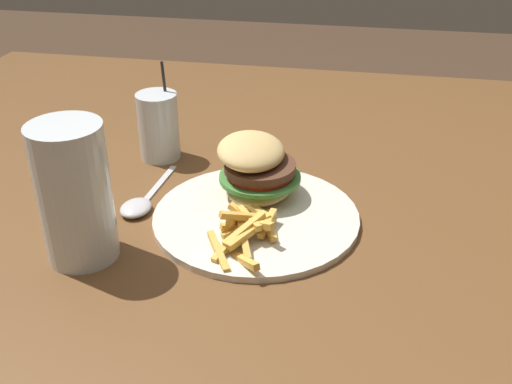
# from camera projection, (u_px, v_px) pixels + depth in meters

# --- Properties ---
(dining_table) EXTENTS (1.26, 1.40, 0.73)m
(dining_table) POSITION_uv_depth(u_px,v_px,m) (205.00, 238.00, 1.01)
(dining_table) COLOR brown
(dining_table) RESTS_ON ground_plane
(meal_plate_near) EXTENTS (0.30, 0.30, 0.11)m
(meal_plate_near) POSITION_uv_depth(u_px,v_px,m) (256.00, 192.00, 0.88)
(meal_plate_near) COLOR silver
(meal_plate_near) RESTS_ON dining_table
(beer_glass) EXTENTS (0.09, 0.09, 0.19)m
(beer_glass) POSITION_uv_depth(u_px,v_px,m) (75.00, 198.00, 0.76)
(beer_glass) COLOR silver
(beer_glass) RESTS_ON dining_table
(juice_glass) EXTENTS (0.07, 0.07, 0.17)m
(juice_glass) POSITION_uv_depth(u_px,v_px,m) (159.00, 128.00, 1.03)
(juice_glass) COLOR silver
(juice_glass) RESTS_ON dining_table
(spoon) EXTENTS (0.18, 0.05, 0.02)m
(spoon) POSITION_uv_depth(u_px,v_px,m) (138.00, 206.00, 0.90)
(spoon) COLOR silver
(spoon) RESTS_ON dining_table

